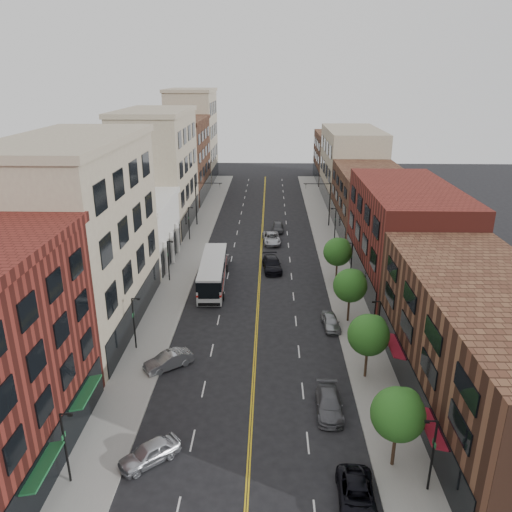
# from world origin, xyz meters

# --- Properties ---
(ground) EXTENTS (220.00, 220.00, 0.00)m
(ground) POSITION_xyz_m (0.00, 0.00, 0.00)
(ground) COLOR black
(ground) RESTS_ON ground
(sidewalk_left) EXTENTS (4.00, 110.00, 0.15)m
(sidewalk_left) POSITION_xyz_m (-10.00, 35.00, 0.07)
(sidewalk_left) COLOR gray
(sidewalk_left) RESTS_ON ground
(sidewalk_right) EXTENTS (4.00, 110.00, 0.15)m
(sidewalk_right) POSITION_xyz_m (10.00, 35.00, 0.07)
(sidewalk_right) COLOR gray
(sidewalk_right) RESTS_ON ground
(bldg_l_tanoffice) EXTENTS (10.00, 22.00, 18.00)m
(bldg_l_tanoffice) POSITION_xyz_m (-17.00, 13.00, 9.00)
(bldg_l_tanoffice) COLOR gray
(bldg_l_tanoffice) RESTS_ON ground
(bldg_l_white) EXTENTS (10.00, 14.00, 8.00)m
(bldg_l_white) POSITION_xyz_m (-17.00, 31.00, 4.00)
(bldg_l_white) COLOR silver
(bldg_l_white) RESTS_ON ground
(bldg_l_far_a) EXTENTS (10.00, 20.00, 18.00)m
(bldg_l_far_a) POSITION_xyz_m (-17.00, 48.00, 9.00)
(bldg_l_far_a) COLOR gray
(bldg_l_far_a) RESTS_ON ground
(bldg_l_far_b) EXTENTS (10.00, 20.00, 15.00)m
(bldg_l_far_b) POSITION_xyz_m (-17.00, 68.00, 7.50)
(bldg_l_far_b) COLOR #512E20
(bldg_l_far_b) RESTS_ON ground
(bldg_l_far_c) EXTENTS (10.00, 16.00, 20.00)m
(bldg_l_far_c) POSITION_xyz_m (-17.00, 86.00, 10.00)
(bldg_l_far_c) COLOR gray
(bldg_l_far_c) RESTS_ON ground
(bldg_r_near) EXTENTS (10.00, 26.00, 10.00)m
(bldg_r_near) POSITION_xyz_m (17.00, 0.00, 5.00)
(bldg_r_near) COLOR #512E20
(bldg_r_near) RESTS_ON ground
(bldg_r_mid) EXTENTS (10.00, 22.00, 12.00)m
(bldg_r_mid) POSITION_xyz_m (17.00, 24.00, 6.00)
(bldg_r_mid) COLOR maroon
(bldg_r_mid) RESTS_ON ground
(bldg_r_far_a) EXTENTS (10.00, 20.00, 10.00)m
(bldg_r_far_a) POSITION_xyz_m (17.00, 45.00, 5.00)
(bldg_r_far_a) COLOR #512E20
(bldg_r_far_a) RESTS_ON ground
(bldg_r_far_b) EXTENTS (10.00, 22.00, 14.00)m
(bldg_r_far_b) POSITION_xyz_m (17.00, 66.00, 7.00)
(bldg_r_far_b) COLOR gray
(bldg_r_far_b) RESTS_ON ground
(bldg_r_far_c) EXTENTS (10.00, 18.00, 11.00)m
(bldg_r_far_c) POSITION_xyz_m (17.00, 86.00, 5.50)
(bldg_r_far_c) COLOR #512E20
(bldg_r_far_c) RESTS_ON ground
(tree_r_0) EXTENTS (3.40, 3.40, 5.59)m
(tree_r_0) POSITION_xyz_m (9.39, -5.93, 4.13)
(tree_r_0) COLOR black
(tree_r_0) RESTS_ON sidewalk_right
(tree_r_1) EXTENTS (3.40, 3.40, 5.59)m
(tree_r_1) POSITION_xyz_m (9.39, 4.07, 4.13)
(tree_r_1) COLOR black
(tree_r_1) RESTS_ON sidewalk_right
(tree_r_2) EXTENTS (3.40, 3.40, 5.59)m
(tree_r_2) POSITION_xyz_m (9.39, 14.07, 4.13)
(tree_r_2) COLOR black
(tree_r_2) RESTS_ON sidewalk_right
(tree_r_3) EXTENTS (3.40, 3.40, 5.59)m
(tree_r_3) POSITION_xyz_m (9.39, 24.07, 4.13)
(tree_r_3) COLOR black
(tree_r_3) RESTS_ON sidewalk_right
(lamp_l_0) EXTENTS (0.81, 0.55, 5.05)m
(lamp_l_0) POSITION_xyz_m (-10.95, -8.00, 2.97)
(lamp_l_0) COLOR black
(lamp_l_0) RESTS_ON sidewalk_left
(lamp_l_1) EXTENTS (0.81, 0.55, 5.05)m
(lamp_l_1) POSITION_xyz_m (-10.95, 8.00, 2.97)
(lamp_l_1) COLOR black
(lamp_l_1) RESTS_ON sidewalk_left
(lamp_l_2) EXTENTS (0.81, 0.55, 5.05)m
(lamp_l_2) POSITION_xyz_m (-10.95, 24.00, 2.97)
(lamp_l_2) COLOR black
(lamp_l_2) RESTS_ON sidewalk_left
(lamp_l_3) EXTENTS (0.81, 0.55, 5.05)m
(lamp_l_3) POSITION_xyz_m (-10.95, 40.00, 2.97)
(lamp_l_3) COLOR black
(lamp_l_3) RESTS_ON sidewalk_left
(lamp_r_0) EXTENTS (0.81, 0.55, 5.05)m
(lamp_r_0) POSITION_xyz_m (10.95, -8.00, 2.97)
(lamp_r_0) COLOR black
(lamp_r_0) RESTS_ON sidewalk_right
(lamp_r_1) EXTENTS (0.81, 0.55, 5.05)m
(lamp_r_1) POSITION_xyz_m (10.95, 8.00, 2.97)
(lamp_r_1) COLOR black
(lamp_r_1) RESTS_ON sidewalk_right
(lamp_r_2) EXTENTS (0.81, 0.55, 5.05)m
(lamp_r_2) POSITION_xyz_m (10.95, 24.00, 2.97)
(lamp_r_2) COLOR black
(lamp_r_2) RESTS_ON sidewalk_right
(lamp_r_3) EXTENTS (0.81, 0.55, 5.05)m
(lamp_r_3) POSITION_xyz_m (10.95, 40.00, 2.97)
(lamp_r_3) COLOR black
(lamp_r_3) RESTS_ON sidewalk_right
(signal_mast_left) EXTENTS (4.49, 0.18, 7.20)m
(signal_mast_left) POSITION_xyz_m (-10.27, 48.00, 4.65)
(signal_mast_left) COLOR black
(signal_mast_left) RESTS_ON sidewalk_left
(signal_mast_right) EXTENTS (4.49, 0.18, 7.20)m
(signal_mast_right) POSITION_xyz_m (10.27, 48.00, 4.65)
(signal_mast_right) COLOR black
(signal_mast_right) RESTS_ON sidewalk_right
(city_bus) EXTENTS (3.39, 12.67, 3.23)m
(city_bus) POSITION_xyz_m (-5.50, 22.91, 1.88)
(city_bus) COLOR silver
(city_bus) RESTS_ON ground
(car_angle_a) EXTENTS (4.20, 3.97, 1.41)m
(car_angle_a) POSITION_xyz_m (-6.47, -6.07, 0.70)
(car_angle_a) COLOR #B4B6BC
(car_angle_a) RESTS_ON ground
(car_angle_b) EXTENTS (4.29, 3.76, 1.40)m
(car_angle_b) POSITION_xyz_m (-7.40, 5.03, 0.70)
(car_angle_b) COLOR gray
(car_angle_b) RESTS_ON ground
(car_parked_near) EXTENTS (2.45, 4.87, 1.32)m
(car_parked_near) POSITION_xyz_m (6.49, -9.20, 0.66)
(car_parked_near) COLOR black
(car_parked_near) RESTS_ON ground
(car_parked_mid) EXTENTS (2.02, 4.79, 1.38)m
(car_parked_mid) POSITION_xyz_m (5.80, -0.57, 0.69)
(car_parked_mid) COLOR #505156
(car_parked_mid) RESTS_ON ground
(car_parked_far) EXTENTS (1.87, 4.01, 1.33)m
(car_parked_far) POSITION_xyz_m (7.40, 12.68, 0.66)
(car_parked_far) COLOR #919398
(car_parked_far) RESTS_ON ground
(car_lane_behind) EXTENTS (1.60, 4.49, 1.48)m
(car_lane_behind) POSITION_xyz_m (-5.03, 29.56, 0.74)
(car_lane_behind) COLOR #46464A
(car_lane_behind) RESTS_ON ground
(car_lane_a) EXTENTS (2.84, 5.72, 1.60)m
(car_lane_a) POSITION_xyz_m (1.54, 28.07, 0.80)
(car_lane_a) COLOR black
(car_lane_a) RESTS_ON ground
(car_lane_b) EXTENTS (3.01, 5.67, 1.52)m
(car_lane_b) POSITION_xyz_m (1.50, 39.03, 0.76)
(car_lane_b) COLOR #AAACB2
(car_lane_b) RESTS_ON ground
(car_lane_c) EXTENTS (1.74, 4.28, 1.45)m
(car_lane_c) POSITION_xyz_m (2.52, 44.96, 0.73)
(car_lane_c) COLOR #424346
(car_lane_c) RESTS_ON ground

